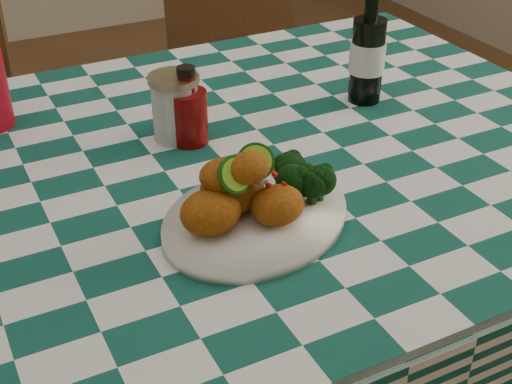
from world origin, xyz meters
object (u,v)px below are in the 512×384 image
ketchup_bottle (188,105)px  wooden_chair_right (244,137)px  dining_table (178,345)px  mason_jar (175,107)px  plate (256,218)px  beer_bottle (368,44)px  fried_chicken_pile (246,185)px

ketchup_bottle → wooden_chair_right: ketchup_bottle is taller
dining_table → mason_jar: 0.47m
plate → ketchup_bottle: bearing=87.7°
plate → beer_bottle: beer_bottle is taller
ketchup_bottle → mason_jar: 0.03m
fried_chicken_pile → ketchup_bottle: size_ratio=1.17×
plate → ketchup_bottle: (0.01, 0.28, 0.06)m
ketchup_bottle → mason_jar: ketchup_bottle is taller
fried_chicken_pile → dining_table: bearing=103.7°
mason_jar → beer_bottle: beer_bottle is taller
ketchup_bottle → mason_jar: bearing=121.9°
fried_chicken_pile → beer_bottle: size_ratio=0.70×
mason_jar → plate: bearing=-89.4°
dining_table → beer_bottle: 0.69m
plate → fried_chicken_pile: bearing=180.0°
plate → wooden_chair_right: 1.06m
beer_bottle → dining_table: bearing=-169.5°
wooden_chair_right → mason_jar: bearing=-111.7°
beer_bottle → wooden_chair_right: size_ratio=0.28×
plate → beer_bottle: 0.50m
mason_jar → beer_bottle: 0.40m
beer_bottle → mason_jar: bearing=177.5°
plate → wooden_chair_right: size_ratio=0.38×
mason_jar → dining_table: bearing=-121.7°
mason_jar → beer_bottle: (0.39, -0.02, 0.06)m
ketchup_bottle → wooden_chair_right: 0.86m
plate → mason_jar: bearing=90.6°
dining_table → plate: 0.46m
dining_table → ketchup_bottle: 0.48m
dining_table → ketchup_bottle: ketchup_bottle is taller
beer_bottle → plate: bearing=-143.3°
fried_chicken_pile → wooden_chair_right: (0.43, 0.90, -0.44)m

